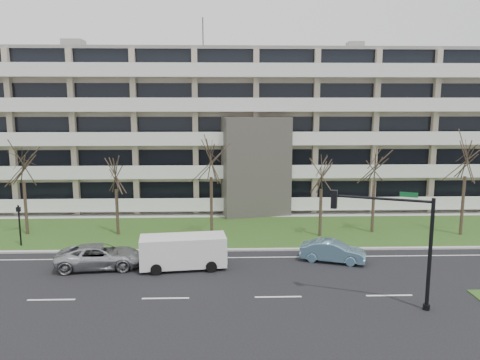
{
  "coord_description": "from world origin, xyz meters",
  "views": [
    {
      "loc": [
        -2.77,
        -23.54,
        10.24
      ],
      "look_at": [
        -1.73,
        10.0,
        4.7
      ],
      "focal_mm": 35.0,
      "sensor_mm": 36.0,
      "label": 1
    }
  ],
  "objects_px": {
    "blue_sedan": "(333,251)",
    "traffic_signal": "(395,233)",
    "silver_pickup": "(100,256)",
    "white_van": "(184,249)",
    "pedestrian_signal": "(19,220)"
  },
  "relations": [
    {
      "from": "silver_pickup",
      "to": "pedestrian_signal",
      "type": "bearing_deg",
      "value": 50.85
    },
    {
      "from": "blue_sedan",
      "to": "silver_pickup",
      "type": "bearing_deg",
      "value": 111.47
    },
    {
      "from": "blue_sedan",
      "to": "traffic_signal",
      "type": "relative_size",
      "value": 0.71
    },
    {
      "from": "pedestrian_signal",
      "to": "blue_sedan",
      "type": "bearing_deg",
      "value": -15.56
    },
    {
      "from": "traffic_signal",
      "to": "pedestrian_signal",
      "type": "distance_m",
      "value": 25.71
    },
    {
      "from": "white_van",
      "to": "pedestrian_signal",
      "type": "height_order",
      "value": "pedestrian_signal"
    },
    {
      "from": "white_van",
      "to": "blue_sedan",
      "type": "bearing_deg",
      "value": -1.31
    },
    {
      "from": "blue_sedan",
      "to": "white_van",
      "type": "height_order",
      "value": "white_van"
    },
    {
      "from": "blue_sedan",
      "to": "traffic_signal",
      "type": "bearing_deg",
      "value": -148.6
    },
    {
      "from": "silver_pickup",
      "to": "blue_sedan",
      "type": "distance_m",
      "value": 14.89
    },
    {
      "from": "silver_pickup",
      "to": "blue_sedan",
      "type": "bearing_deg",
      "value": -92.42
    },
    {
      "from": "silver_pickup",
      "to": "pedestrian_signal",
      "type": "relative_size",
      "value": 1.76
    },
    {
      "from": "blue_sedan",
      "to": "white_van",
      "type": "distance_m",
      "value": 9.63
    },
    {
      "from": "silver_pickup",
      "to": "pedestrian_signal",
      "type": "height_order",
      "value": "pedestrian_signal"
    },
    {
      "from": "traffic_signal",
      "to": "pedestrian_signal",
      "type": "relative_size",
      "value": 1.95
    }
  ]
}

